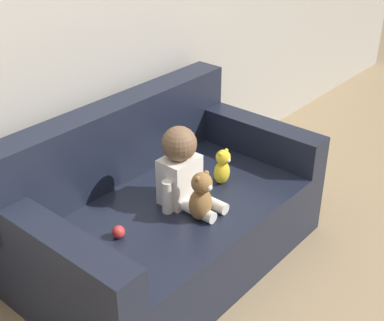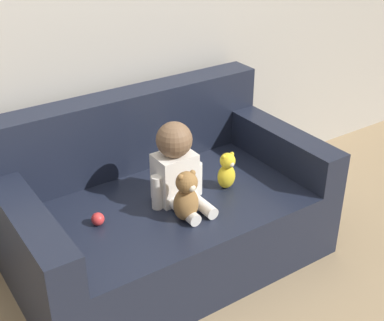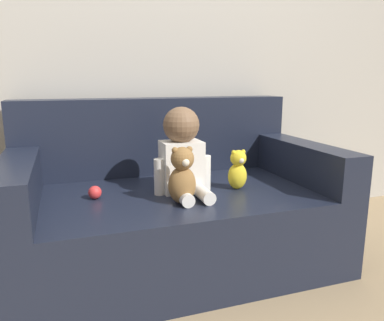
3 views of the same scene
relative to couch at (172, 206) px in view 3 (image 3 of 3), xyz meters
name	(u,v)px [view 3 (image 3 of 3)]	position (x,y,z in m)	size (l,w,h in m)	color
ground_plane	(176,261)	(0.00, -0.06, -0.30)	(12.00, 12.00, 0.00)	#9E8460
wall_back	(147,22)	(0.00, 0.50, 1.00)	(8.00, 0.05, 2.60)	#ADA89E
couch	(172,206)	(0.00, 0.00, 0.00)	(1.62, 0.96, 0.85)	black
person_baby	(182,155)	(0.02, -0.12, 0.30)	(0.29, 0.35, 0.43)	white
teddy_bear_brown	(182,176)	(-0.03, -0.29, 0.24)	(0.13, 0.12, 0.26)	olive
plush_toy_side	(238,170)	(0.31, -0.17, 0.21)	(0.10, 0.09, 0.21)	yellow
toy_ball	(95,192)	(-0.40, -0.09, 0.14)	(0.06, 0.06, 0.06)	red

